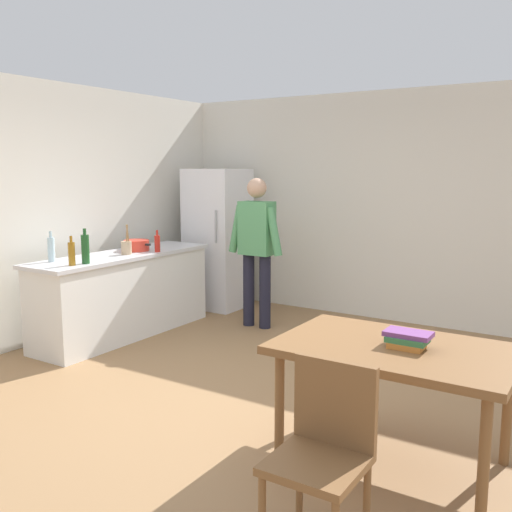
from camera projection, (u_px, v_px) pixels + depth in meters
name	position (u px, v px, depth m)	size (l,w,h in m)	color
ground_plane	(233.00, 398.00, 4.55)	(14.00, 14.00, 0.00)	#936D47
wall_back	(375.00, 207.00, 6.85)	(6.40, 0.12, 2.70)	silver
wall_left	(36.00, 213.00, 5.89)	(0.12, 5.60, 2.70)	silver
kitchen_counter	(124.00, 294.00, 6.21)	(0.64, 2.20, 0.90)	white
refrigerator	(218.00, 239.00, 7.42)	(0.70, 0.67, 1.80)	white
person	(257.00, 242.00, 6.45)	(0.70, 0.22, 1.70)	#1E1E2D
dining_table	(394.00, 358.00, 3.46)	(1.40, 0.90, 0.75)	brown
chair	(324.00, 444.00, 2.67)	(0.42, 0.42, 0.91)	brown
cooking_pot	(137.00, 245.00, 6.34)	(0.40, 0.28, 0.12)	red
utensil_jar	(127.00, 247.00, 6.07)	(0.11, 0.11, 0.32)	tan
bottle_sauce_red	(157.00, 243.00, 6.24)	(0.06, 0.06, 0.24)	#B22319
bottle_water_clear	(51.00, 249.00, 5.58)	(0.07, 0.07, 0.30)	silver
bottle_wine_green	(85.00, 249.00, 5.47)	(0.08, 0.08, 0.34)	#1E5123
bottle_oil_amber	(72.00, 253.00, 5.37)	(0.06, 0.06, 0.28)	#996619
book_stack	(408.00, 339.00, 3.40)	(0.27, 0.18, 0.10)	orange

